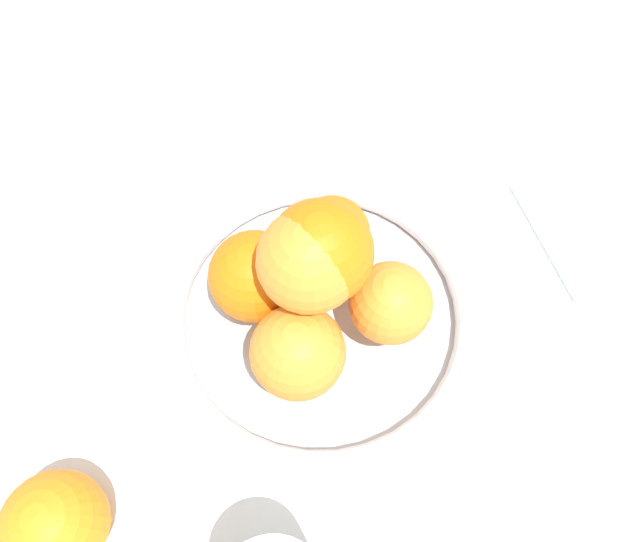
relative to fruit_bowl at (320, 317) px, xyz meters
The scene contains 5 objects.
ground_plane 0.02m from the fruit_bowl, ahead, with size 4.00×4.00×0.00m, color silver.
fruit_bowl is the anchor object (origin of this frame).
orange_pile 0.08m from the fruit_bowl, 24.48° to the left, with size 0.17×0.17×0.13m.
stray_orange 0.25m from the fruit_bowl, 35.41° to the left, with size 0.08×0.08×0.08m, color orange.
napkin_folded 0.29m from the fruit_bowl, 164.91° to the right, with size 0.13×0.13×0.01m, color silver.
Camera 1 is at (0.02, 0.21, 0.51)m, focal length 35.00 mm.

